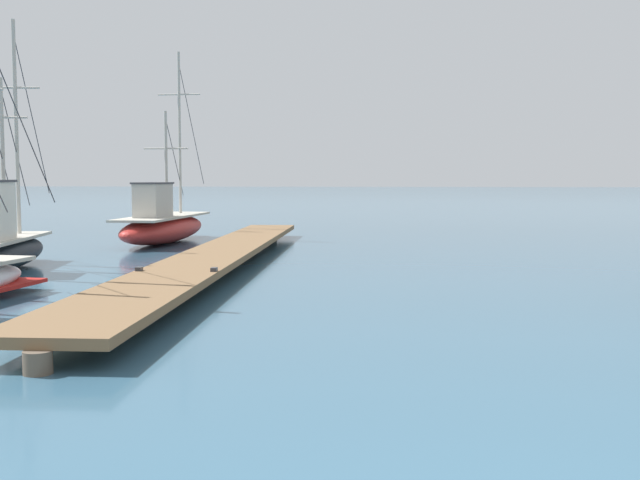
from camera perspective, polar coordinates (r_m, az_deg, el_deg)
The scene contains 3 objects.
floating_dock at distance 20.95m, azimuth -7.47°, elevation -1.03°, with size 2.86×23.04×0.53m.
fishing_boat_0 at distance 29.05m, azimuth -11.52°, elevation 1.13°, with size 2.01×9.09×7.30m.
fishing_boat_1 at distance 21.71m, azimuth -22.51°, elevation -0.15°, with size 2.41×7.21×6.74m.
Camera 1 is at (-1.01, -2.89, 2.41)m, focal length 43.40 mm.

